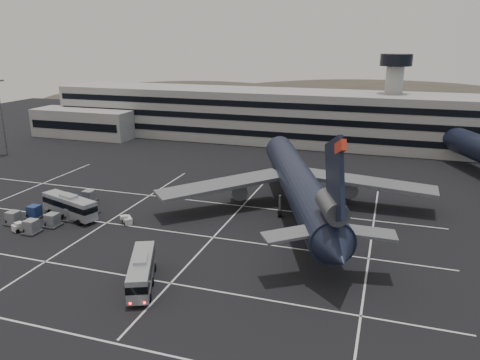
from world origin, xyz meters
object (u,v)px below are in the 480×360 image
object	(u,v)px
trijet_main	(299,183)
bus_near	(142,270)
uld_cluster	(57,211)
tug_a	(20,226)
bus_far	(70,205)

from	to	relation	value
trijet_main	bus_near	distance (m)	31.81
bus_near	uld_cluster	xyz separation A→B (m)	(-24.06, 15.27, -1.00)
tug_a	uld_cluster	xyz separation A→B (m)	(1.65, 6.43, 0.35)
trijet_main	bus_far	distance (m)	37.17
trijet_main	bus_near	xyz separation A→B (m)	(-12.68, -28.99, -3.23)
bus_far	tug_a	distance (m)	7.95
trijet_main	uld_cluster	size ratio (longest dim) A/B	3.15
bus_near	uld_cluster	distance (m)	28.52
tug_a	uld_cluster	distance (m)	6.65
bus_near	bus_far	distance (m)	26.90
bus_far	uld_cluster	bearing A→B (deg)	117.89
bus_near	bus_far	bearing A→B (deg)	120.51
bus_near	bus_far	xyz separation A→B (m)	(-21.87, 15.65, 0.12)
bus_far	bus_near	bearing A→B (deg)	-107.58
tug_a	uld_cluster	size ratio (longest dim) A/B	0.15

